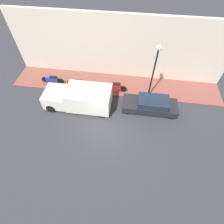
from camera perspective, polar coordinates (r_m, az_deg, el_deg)
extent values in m
plane|color=#2D2D33|center=(12.96, -1.72, -5.72)|extent=(60.00, 60.00, 0.00)
cube|color=brown|center=(16.07, 1.06, 8.91)|extent=(2.78, 18.32, 0.10)
cube|color=beige|center=(15.67, 1.98, 20.17)|extent=(0.30, 18.32, 5.60)
cube|color=black|center=(14.11, 12.16, 2.07)|extent=(1.61, 4.26, 0.56)
cube|color=#192333|center=(13.77, 13.39, 3.35)|extent=(1.42, 2.35, 0.45)
cylinder|color=black|center=(13.68, 5.00, 0.29)|extent=(0.20, 0.57, 0.57)
cylinder|color=black|center=(14.59, 5.46, 4.43)|extent=(0.20, 0.57, 0.57)
cylinder|color=black|center=(14.09, 18.88, -1.22)|extent=(0.20, 0.57, 0.57)
cylinder|color=black|center=(14.97, 18.52, 2.90)|extent=(0.20, 0.57, 0.57)
cube|color=silver|center=(13.66, -7.55, 4.52)|extent=(2.06, 3.39, 1.62)
cube|color=silver|center=(14.64, -17.45, 4.73)|extent=(1.95, 1.83, 1.14)
cube|color=#192333|center=(14.53, -18.74, 5.67)|extent=(1.75, 1.01, 0.45)
cylinder|color=black|center=(14.52, -19.30, 1.16)|extent=(0.22, 0.73, 0.73)
cylinder|color=black|center=(15.59, -17.06, 6.18)|extent=(0.22, 0.73, 0.73)
cylinder|color=black|center=(13.38, -3.61, -0.60)|extent=(0.22, 0.73, 0.73)
cylinder|color=black|center=(14.53, -2.34, 4.91)|extent=(0.22, 0.73, 0.73)
cube|color=navy|center=(16.83, -18.94, 10.14)|extent=(0.30, 1.10, 0.36)
cube|color=black|center=(16.62, -18.68, 10.74)|extent=(0.27, 0.60, 0.12)
cylinder|color=black|center=(17.25, -21.15, 9.87)|extent=(0.10, 0.53, 0.53)
cylinder|color=black|center=(16.61, -16.40, 9.67)|extent=(0.10, 0.53, 0.53)
cube|color=black|center=(15.78, -11.10, 9.27)|extent=(0.30, 1.06, 0.36)
cube|color=black|center=(15.58, -10.72, 9.89)|extent=(0.27, 0.58, 0.12)
cylinder|color=black|center=(16.07, -13.39, 9.07)|extent=(0.10, 0.63, 0.63)
cylinder|color=black|center=(15.68, -8.61, 8.75)|extent=(0.10, 0.63, 0.63)
cube|color=#B21E1E|center=(15.10, 0.99, 8.36)|extent=(0.30, 1.08, 0.49)
cube|color=black|center=(14.88, 1.57, 9.16)|extent=(0.27, 0.59, 0.12)
cylinder|color=black|center=(15.31, -1.69, 8.06)|extent=(0.10, 0.59, 0.59)
cylinder|color=black|center=(15.19, 3.66, 7.54)|extent=(0.10, 0.59, 0.59)
cylinder|color=black|center=(13.91, 13.14, 11.62)|extent=(0.12, 0.12, 4.35)
sphere|color=silver|center=(12.63, 15.09, 19.61)|extent=(0.37, 0.37, 0.37)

